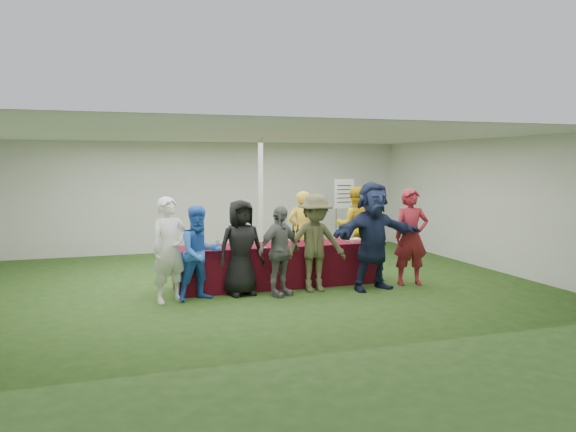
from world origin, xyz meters
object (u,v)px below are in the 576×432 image
object	(u,v)px
customer_2	(241,247)
customer_5	(373,236)
serving_table	(277,265)
dump_bucket	(367,237)
staff_pourer	(302,231)
customer_1	(200,253)
customer_3	(279,251)
wine_list_sign	(344,199)
customer_6	(411,237)
staff_back	(355,225)
customer_0	(170,250)
customer_4	(315,243)

from	to	relation	value
customer_2	customer_5	world-z (taller)	customer_5
serving_table	dump_bucket	size ratio (longest dim) A/B	15.75
staff_pourer	customer_2	world-z (taller)	staff_pourer
serving_table	customer_5	xyz separation A→B (m)	(1.48, -0.80, 0.57)
serving_table	staff_pourer	world-z (taller)	staff_pourer
customer_1	customer_3	size ratio (longest dim) A/B	1.01
wine_list_sign	customer_6	world-z (taller)	wine_list_sign
staff_back	customer_0	bearing A→B (deg)	47.67
dump_bucket	customer_5	bearing A→B (deg)	-107.43
customer_1	customer_6	world-z (taller)	customer_6
customer_5	serving_table	bearing A→B (deg)	143.77
staff_pourer	customer_1	distance (m)	3.02
serving_table	staff_pourer	distance (m)	1.60
staff_back	customer_0	world-z (taller)	staff_back
serving_table	staff_pourer	size ratio (longest dim) A/B	2.22
staff_pourer	serving_table	bearing A→B (deg)	57.12
customer_3	customer_5	size ratio (longest dim) A/B	0.80
customer_5	customer_6	distance (m)	0.85
customer_0	customer_1	distance (m)	0.48
serving_table	customer_6	size ratio (longest dim) A/B	2.07
serving_table	customer_3	world-z (taller)	customer_3
customer_1	dump_bucket	bearing A→B (deg)	-8.99
wine_list_sign	staff_pourer	world-z (taller)	wine_list_sign
serving_table	customer_4	world-z (taller)	customer_4
wine_list_sign	staff_back	bearing A→B (deg)	-104.22
customer_0	customer_2	world-z (taller)	customer_0
wine_list_sign	customer_3	xyz separation A→B (m)	(-2.80, -3.66, -0.57)
customer_0	customer_6	xyz separation A→B (m)	(4.27, -0.08, 0.03)
serving_table	dump_bucket	world-z (taller)	dump_bucket
staff_pourer	wine_list_sign	bearing A→B (deg)	-131.61
wine_list_sign	customer_3	distance (m)	4.64
customer_1	customer_2	size ratio (longest dim) A/B	0.95
customer_4	customer_6	distance (m)	1.82
dump_bucket	customer_5	xyz separation A→B (m)	(-0.18, -0.58, 0.10)
serving_table	customer_1	bearing A→B (deg)	-157.93
staff_back	wine_list_sign	bearing A→B (deg)	-83.68
serving_table	customer_4	xyz separation A→B (m)	(0.49, -0.60, 0.46)
dump_bucket	customer_2	bearing A→B (deg)	-174.39
customer_2	customer_3	world-z (taller)	customer_2
customer_6	customer_5	bearing A→B (deg)	-160.23
staff_back	customer_0	size ratio (longest dim) A/B	1.01
customer_4	customer_5	xyz separation A→B (m)	(0.99, -0.19, 0.11)
serving_table	customer_3	size ratio (longest dim) A/B	2.40
staff_pourer	customer_6	distance (m)	2.36
customer_0	customer_3	world-z (taller)	customer_0
staff_back	customer_1	world-z (taller)	staff_back
customer_6	dump_bucket	bearing A→B (deg)	156.52
customer_1	serving_table	bearing A→B (deg)	6.15
customer_1	customer_4	bearing A→B (deg)	-15.92
wine_list_sign	customer_1	xyz separation A→B (m)	(-4.09, -3.53, -0.56)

